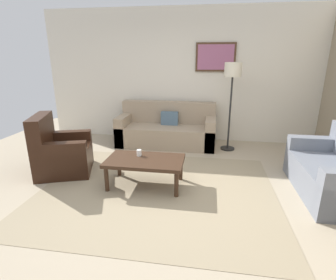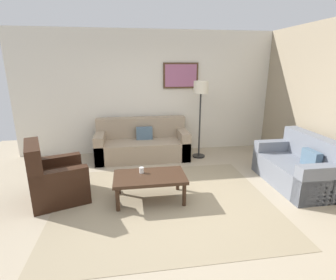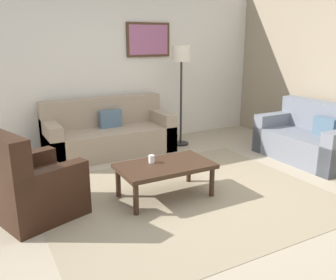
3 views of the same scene
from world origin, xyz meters
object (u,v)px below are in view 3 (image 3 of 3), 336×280
object	(u,v)px
coffee_table	(165,168)
lamp_standing	(181,64)
cup	(151,159)
couch_main	(108,135)
framed_artwork	(148,40)
couch_loveseat	(311,140)
armchair_leather	(29,190)

from	to	relation	value
coffee_table	lamp_standing	size ratio (longest dim) A/B	0.64
cup	couch_main	bearing A→B (deg)	86.44
lamp_standing	framed_artwork	world-z (taller)	framed_artwork
cup	framed_artwork	world-z (taller)	framed_artwork
couch_loveseat	coffee_table	distance (m)	2.67
couch_main	coffee_table	xyz separation A→B (m)	(-0.00, -1.99, 0.06)
couch_main	lamp_standing	bearing A→B (deg)	-8.36
couch_main	armchair_leather	xyz separation A→B (m)	(-1.48, -1.75, 0.01)
couch_main	lamp_standing	size ratio (longest dim) A/B	1.19
couch_main	couch_loveseat	bearing A→B (deg)	-34.70
couch_loveseat	framed_artwork	distance (m)	3.19
cup	framed_artwork	distance (m)	2.84
armchair_leather	framed_artwork	distance (m)	3.57
couch_loveseat	framed_artwork	bearing A→B (deg)	127.32
couch_main	coffee_table	bearing A→B (deg)	-90.00
couch_main	coffee_table	size ratio (longest dim) A/B	1.85
armchair_leather	lamp_standing	bearing A→B (deg)	29.60
lamp_standing	couch_loveseat	bearing A→B (deg)	-50.15
coffee_table	lamp_standing	distance (m)	2.45
couch_loveseat	framed_artwork	size ratio (longest dim) A/B	1.84
lamp_standing	framed_artwork	xyz separation A→B (m)	(-0.33, 0.58, 0.39)
armchair_leather	cup	bearing A→B (deg)	-4.77
couch_loveseat	framed_artwork	world-z (taller)	framed_artwork
couch_main	coffee_table	distance (m)	1.99
cup	lamp_standing	size ratio (longest dim) A/B	0.05
coffee_table	lamp_standing	xyz separation A→B (m)	(1.28, 1.80, 1.05)
couch_main	framed_artwork	world-z (taller)	framed_artwork
armchair_leather	framed_artwork	world-z (taller)	framed_artwork
armchair_leather	coffee_table	size ratio (longest dim) A/B	0.92
coffee_table	lamp_standing	bearing A→B (deg)	54.60
couch_main	framed_artwork	xyz separation A→B (m)	(0.95, 0.40, 1.50)
couch_loveseat	coffee_table	bearing A→B (deg)	-176.85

